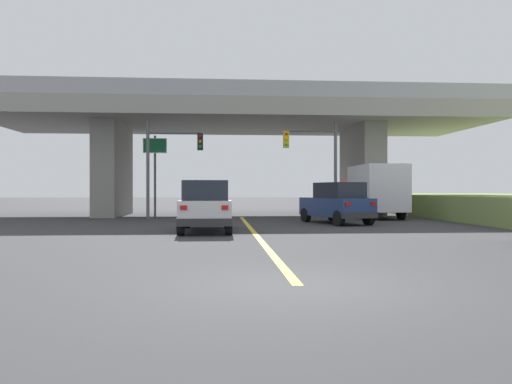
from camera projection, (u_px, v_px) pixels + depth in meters
The scene contains 9 objects.
ground at pixel (240, 215), 33.15m from camera, with size 160.00×160.00×0.00m, color #353538.
overpass_bridge at pixel (240, 130), 33.13m from camera, with size 31.48×10.61×7.78m.
lane_divider_stripe at pixel (254, 232), 19.71m from camera, with size 0.20×22.06×0.01m, color yellow.
suv_lead at pixel (206, 206), 20.04m from camera, with size 2.00×4.65×2.02m.
suv_crossing at pixel (337, 203), 24.77m from camera, with size 3.06×4.79×2.02m.
box_truck at pixel (373, 191), 29.81m from camera, with size 2.33×6.61×3.07m.
traffic_signal_nearside at pixel (318, 156), 28.85m from camera, with size 3.11×0.36×5.58m.
traffic_signal_farside at pixel (167, 157), 28.27m from camera, with size 3.17×0.36×5.52m.
highway_sign at pixel (155, 158), 30.79m from camera, with size 1.44×0.17×4.97m.
Camera 1 is at (-1.37, -8.62, 1.66)m, focal length 35.42 mm.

